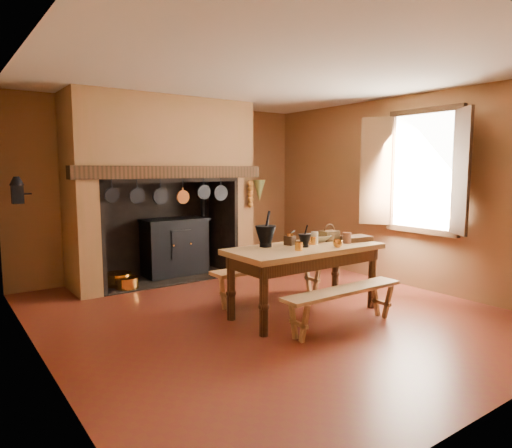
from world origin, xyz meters
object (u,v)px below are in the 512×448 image
at_px(bench_front, 343,299).
at_px(wicker_basket, 329,235).
at_px(coffee_grinder, 290,240).
at_px(mixing_bowl, 316,238).
at_px(work_table, 305,257).
at_px(iron_range, 175,246).

relative_size(bench_front, wicker_basket, 6.82).
distance_m(coffee_grinder, mixing_bowl, 0.44).
relative_size(work_table, mixing_bowl, 5.48).
xyz_separation_m(work_table, bench_front, (-0.00, -0.63, -0.36)).
distance_m(iron_range, bench_front, 3.39).
bearing_deg(wicker_basket, mixing_bowl, 166.07).
distance_m(work_table, wicker_basket, 0.59).
height_order(iron_range, bench_front, iron_range).
bearing_deg(mixing_bowl, bench_front, -113.32).
relative_size(iron_range, mixing_bowl, 4.62).
bearing_deg(coffee_grinder, iron_range, 77.38).
xyz_separation_m(bench_front, coffee_grinder, (-0.09, 0.81, 0.56)).
height_order(iron_range, wicker_basket, iron_range).
height_order(work_table, bench_front, work_table).
xyz_separation_m(coffee_grinder, wicker_basket, (0.62, -0.03, 0.01)).
bearing_deg(bench_front, coffee_grinder, 96.18).
xyz_separation_m(work_table, coffee_grinder, (-0.09, 0.17, 0.20)).
bearing_deg(wicker_basket, bench_front, -122.86).
bearing_deg(iron_range, bench_front, -83.36).
xyz_separation_m(iron_range, bench_front, (0.39, -3.36, -0.15)).
bearing_deg(wicker_basket, iron_range, 111.56).
bearing_deg(coffee_grinder, bench_front, -103.23).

